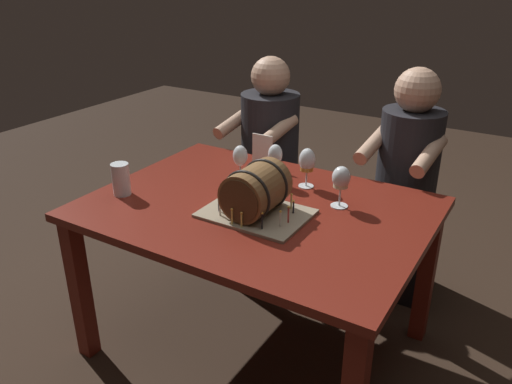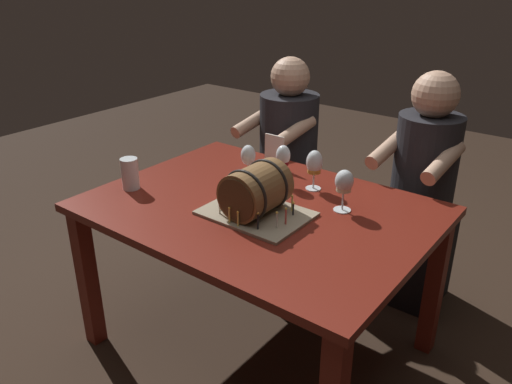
% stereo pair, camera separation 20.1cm
% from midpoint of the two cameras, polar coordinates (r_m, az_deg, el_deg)
% --- Properties ---
extents(ground_plane, '(8.00, 8.00, 0.00)m').
position_cam_midpoint_polar(ground_plane, '(2.54, -2.27, -16.47)').
color(ground_plane, '#332319').
extents(dining_table, '(1.38, 1.02, 0.73)m').
position_cam_midpoint_polar(dining_table, '(2.18, -2.54, -3.81)').
color(dining_table, maroon).
rests_on(dining_table, ground).
extents(barrel_cake, '(0.41, 0.30, 0.22)m').
position_cam_midpoint_polar(barrel_cake, '(2.01, -2.86, -0.15)').
color(barrel_cake, gray).
rests_on(barrel_cake, dining_table).
extents(wine_glass_amber, '(0.07, 0.07, 0.18)m').
position_cam_midpoint_polar(wine_glass_amber, '(2.27, 3.17, 3.30)').
color(wine_glass_amber, white).
rests_on(wine_glass_amber, dining_table).
extents(wine_glass_white, '(0.08, 0.08, 0.18)m').
position_cam_midpoint_polar(wine_glass_white, '(2.09, 6.74, 1.34)').
color(wine_glass_white, white).
rests_on(wine_glass_white, dining_table).
extents(wine_glass_red, '(0.07, 0.07, 0.18)m').
position_cam_midpoint_polar(wine_glass_red, '(2.30, -0.36, 3.93)').
color(wine_glass_red, white).
rests_on(wine_glass_red, dining_table).
extents(wine_glass_empty, '(0.07, 0.07, 0.18)m').
position_cam_midpoint_polar(wine_glass_empty, '(2.30, -4.27, 3.85)').
color(wine_glass_empty, white).
rests_on(wine_glass_empty, dining_table).
extents(beer_pint, '(0.08, 0.08, 0.14)m').
position_cam_midpoint_polar(beer_pint, '(2.31, -17.20, 1.15)').
color(beer_pint, white).
rests_on(beer_pint, dining_table).
extents(menu_card, '(0.11, 0.01, 0.16)m').
position_cam_midpoint_polar(menu_card, '(2.52, -1.59, 4.59)').
color(menu_card, silver).
rests_on(menu_card, dining_table).
extents(person_seated_left, '(0.40, 0.49, 1.19)m').
position_cam_midpoint_polar(person_seated_left, '(3.02, -0.43, 2.83)').
color(person_seated_left, black).
rests_on(person_seated_left, ground).
extents(person_seated_right, '(0.37, 0.47, 1.21)m').
position_cam_midpoint_polar(person_seated_right, '(2.72, 14.06, -0.54)').
color(person_seated_right, black).
rests_on(person_seated_right, ground).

